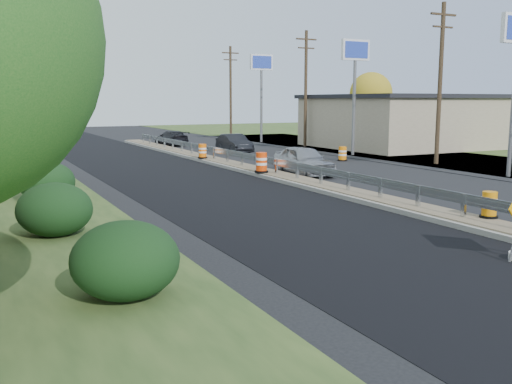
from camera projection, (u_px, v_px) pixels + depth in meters
name	position (u px, v px, depth m)	size (l,w,h in m)	color
ground	(380.00, 203.00, 21.20)	(140.00, 140.00, 0.00)	black
milled_overlay	(179.00, 178.00, 28.06)	(7.20, 120.00, 0.01)	black
median	(276.00, 175.00, 28.24)	(1.60, 55.00, 0.23)	gray
guardrail	(267.00, 161.00, 29.02)	(0.10, 46.15, 0.72)	silver
retail_building_near	(427.00, 120.00, 47.82)	(18.50, 12.50, 4.27)	tan
pylon_sign_mid	(355.00, 61.00, 38.95)	(2.20, 0.30, 7.90)	slate
pylon_sign_north	(261.00, 70.00, 51.30)	(2.20, 0.30, 7.90)	slate
utility_pole_smid	(440.00, 81.00, 33.47)	(1.90, 0.26, 9.40)	#473523
utility_pole_nmid	(306.00, 86.00, 46.69)	(1.90, 0.26, 9.40)	#473523
utility_pole_north	(231.00, 90.00, 59.92)	(1.90, 0.26, 9.40)	#473523
hedge_south	(125.00, 260.00, 10.90)	(2.09, 2.09, 1.52)	black
hedge_mid	(55.00, 209.00, 15.97)	(2.09, 2.09, 1.52)	black
hedge_north	(47.00, 181.00, 21.48)	(2.09, 2.09, 1.52)	black
tree_far_yellow	(371.00, 94.00, 62.02)	(4.62, 4.62, 6.86)	#473523
barrel_median_near	(489.00, 205.00, 17.39)	(0.55, 0.55, 0.81)	black
barrel_median_mid	(261.00, 163.00, 28.40)	(0.68, 0.68, 1.00)	black
barrel_median_far	(203.00, 151.00, 35.46)	(0.60, 0.60, 0.89)	black
barrel_shoulder_near	(342.00, 154.00, 36.09)	(0.62, 0.62, 0.91)	black
car_silver	(304.00, 160.00, 29.28)	(1.76, 4.38, 1.49)	#A3A3A7
car_dark_mid	(234.00, 143.00, 41.75)	(1.45, 4.15, 1.37)	black
car_dark_far	(171.00, 138.00, 48.71)	(1.76, 4.32, 1.25)	black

